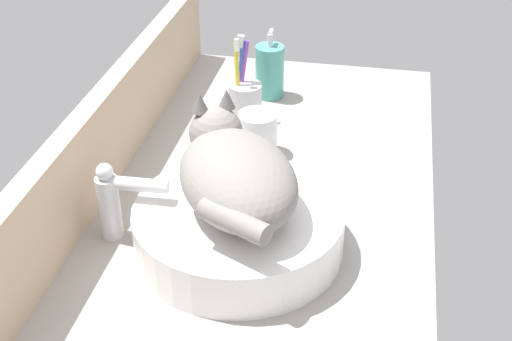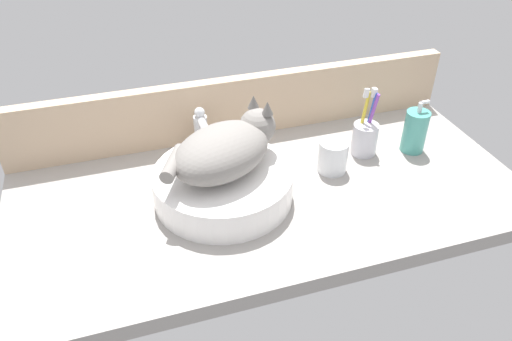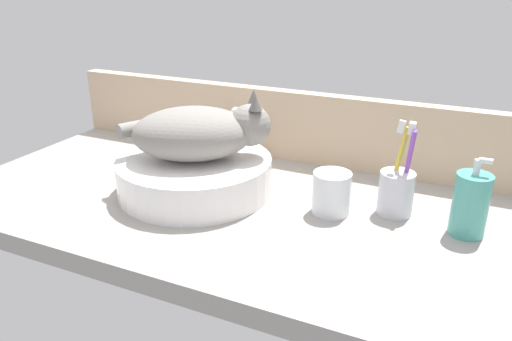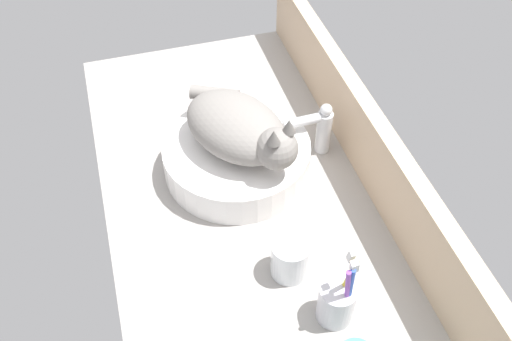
{
  "view_description": "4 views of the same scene",
  "coord_description": "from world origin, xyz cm",
  "px_view_note": "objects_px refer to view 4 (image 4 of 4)",
  "views": [
    {
      "loc": [
        -98.23,
        -19.15,
        71.45
      ],
      "look_at": [
        -1.05,
        -0.13,
        8.33
      ],
      "focal_mm": 50.0,
      "sensor_mm": 36.0,
      "label": 1
    },
    {
      "loc": [
        -31.87,
        -90.96,
        75.65
      ],
      "look_at": [
        -4.08,
        -2.42,
        8.53
      ],
      "focal_mm": 35.0,
      "sensor_mm": 36.0,
      "label": 2
    },
    {
      "loc": [
        42.06,
        -83.06,
        45.36
      ],
      "look_at": [
        3.07,
        0.89,
        7.23
      ],
      "focal_mm": 35.0,
      "sensor_mm": 36.0,
      "label": 3
    },
    {
      "loc": [
        76.28,
        -20.53,
        95.21
      ],
      "look_at": [
        -0.85,
        2.09,
        9.63
      ],
      "focal_mm": 40.0,
      "sensor_mm": 36.0,
      "label": 4
    }
  ],
  "objects_px": {
    "sink_basin": "(237,157)",
    "faucet": "(320,127)",
    "toothbrush_cup": "(337,301)",
    "water_glass": "(290,260)",
    "cat": "(240,128)"
  },
  "relations": [
    {
      "from": "toothbrush_cup",
      "to": "faucet",
      "type": "bearing_deg",
      "value": 163.68
    },
    {
      "from": "faucet",
      "to": "toothbrush_cup",
      "type": "height_order",
      "value": "toothbrush_cup"
    },
    {
      "from": "sink_basin",
      "to": "faucet",
      "type": "distance_m",
      "value": 0.2
    },
    {
      "from": "water_glass",
      "to": "faucet",
      "type": "bearing_deg",
      "value": 150.31
    },
    {
      "from": "faucet",
      "to": "water_glass",
      "type": "bearing_deg",
      "value": -29.69
    },
    {
      "from": "cat",
      "to": "toothbrush_cup",
      "type": "bearing_deg",
      "value": 9.8
    },
    {
      "from": "faucet",
      "to": "toothbrush_cup",
      "type": "xyz_separation_m",
      "value": [
        0.42,
        -0.12,
        -0.02
      ]
    },
    {
      "from": "sink_basin",
      "to": "faucet",
      "type": "bearing_deg",
      "value": 91.68
    },
    {
      "from": "sink_basin",
      "to": "faucet",
      "type": "xyz_separation_m",
      "value": [
        -0.01,
        0.2,
        0.03
      ]
    },
    {
      "from": "sink_basin",
      "to": "water_glass",
      "type": "bearing_deg",
      "value": 5.18
    },
    {
      "from": "sink_basin",
      "to": "toothbrush_cup",
      "type": "relative_size",
      "value": 1.76
    },
    {
      "from": "cat",
      "to": "toothbrush_cup",
      "type": "relative_size",
      "value": 1.61
    },
    {
      "from": "sink_basin",
      "to": "cat",
      "type": "bearing_deg",
      "value": 32.8
    },
    {
      "from": "cat",
      "to": "water_glass",
      "type": "xyz_separation_m",
      "value": [
        0.28,
        0.02,
        -0.1
      ]
    },
    {
      "from": "cat",
      "to": "faucet",
      "type": "bearing_deg",
      "value": 95.18
    }
  ]
}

